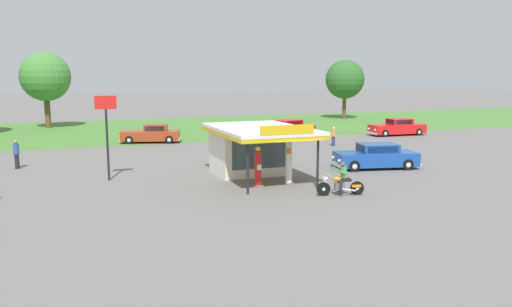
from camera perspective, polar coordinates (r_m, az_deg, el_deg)
The scene contains 15 objects.
ground_plane at distance 24.55m, azimuth 4.20°, elevation -3.94°, with size 300.00×300.00×0.00m, color slate.
grass_verge_strip at distance 52.91m, azimuth -9.80°, elevation 2.95°, with size 120.00×24.00×0.01m, color #477A33.
service_station_kiosk at distance 27.40m, azimuth -0.47°, elevation 0.94°, with size 4.57×7.00×3.23m.
gas_pump_nearside at distance 24.38m, azimuth 0.23°, elevation -1.75°, with size 0.44×0.44×2.05m.
gas_pump_offside at distance 25.05m, azimuth 3.83°, elevation -1.68°, with size 0.44×0.44×1.87m.
motorcycle_with_rider at distance 23.08m, azimuth 9.90°, elevation -3.23°, with size 2.20×0.84×1.58m.
featured_classic_sedan at distance 30.23m, azimuth 13.78°, elevation -0.37°, with size 5.28×2.85×1.49m.
parked_car_back_row_centre at distance 41.70m, azimuth -12.06°, elevation 2.20°, with size 5.23×3.15×1.50m.
parked_car_back_row_centre_left at distance 44.74m, azimuth 3.72°, elevation 2.87°, with size 5.70×3.09×1.55m.
parked_car_back_row_left at distance 47.62m, azimuth 16.13°, elevation 2.90°, with size 5.55×2.12×1.55m.
bystander_standing_back_lot at distance 39.18m, azimuth 9.00°, elevation 2.02°, with size 0.34×0.34×1.51m.
bystander_chatting_near_pumps at distance 32.51m, azimuth -26.09°, elevation -0.00°, with size 0.34×0.34×1.73m.
tree_oak_left at distance 64.27m, azimuth 10.30°, elevation 8.47°, with size 4.94×4.94×7.50m.
tree_oak_distant_spare at distance 56.57m, azimuth -23.34°, elevation 8.11°, with size 5.14×5.14×7.97m.
roadside_pole_sign at distance 26.82m, azimuth -17.00°, elevation 3.46°, with size 1.10×0.12×4.48m.
Camera 1 is at (-10.25, -21.62, 5.51)m, focal length 34.40 mm.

